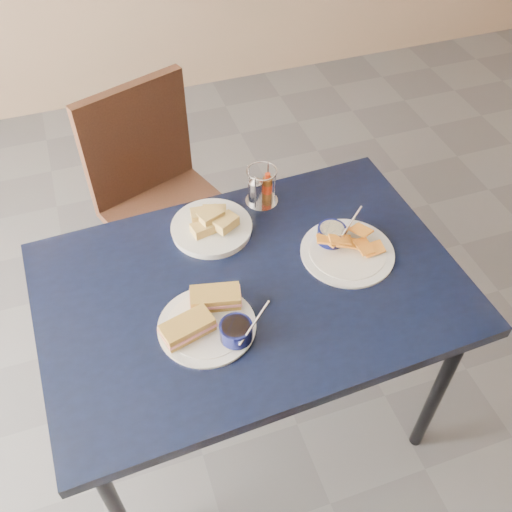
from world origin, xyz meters
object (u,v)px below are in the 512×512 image
object	(u,v)px
plantain_plate	(342,245)
condiment_caddy	(260,189)
dining_table	(251,297)
bread_basket	(212,225)
chair_far	(164,186)
sandwich_plate	(210,320)

from	to	relation	value
plantain_plate	condiment_caddy	bearing A→B (deg)	119.79
plantain_plate	condiment_caddy	xyz separation A→B (m)	(-0.17, 0.29, 0.04)
dining_table	bread_basket	world-z (taller)	bread_basket
chair_far	sandwich_plate	distance (m)	0.90
sandwich_plate	plantain_plate	bearing A→B (deg)	17.55
chair_far	plantain_plate	world-z (taller)	chair_far
sandwich_plate	condiment_caddy	size ratio (longest dim) A/B	2.22
sandwich_plate	condiment_caddy	bearing A→B (deg)	55.86
dining_table	chair_far	bearing A→B (deg)	98.66
sandwich_plate	plantain_plate	world-z (taller)	same
dining_table	sandwich_plate	bearing A→B (deg)	-145.23
sandwich_plate	dining_table	bearing A→B (deg)	34.77
chair_far	plantain_plate	distance (m)	0.86
dining_table	bread_basket	size ratio (longest dim) A/B	4.97
chair_far	sandwich_plate	bearing A→B (deg)	-92.51
bread_basket	plantain_plate	bearing A→B (deg)	-30.29
dining_table	sandwich_plate	xyz separation A→B (m)	(-0.15, -0.11, 0.09)
dining_table	bread_basket	bearing A→B (deg)	100.61
dining_table	condiment_caddy	size ratio (longest dim) A/B	9.33
plantain_plate	bread_basket	xyz separation A→B (m)	(-0.36, 0.21, 0.01)
dining_table	chair_far	xyz separation A→B (m)	(-0.12, 0.76, -0.14)
chair_far	plantain_plate	size ratio (longest dim) A/B	3.30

